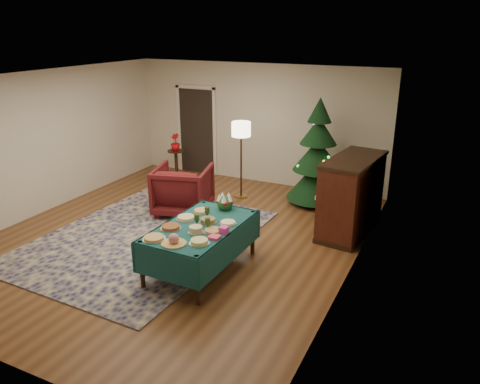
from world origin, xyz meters
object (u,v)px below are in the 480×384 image
at_px(side_table, 176,165).
at_px(potted_plant, 175,146).
at_px(floor_lamp, 241,134).
at_px(christmas_tree, 317,157).
at_px(buffet_table, 201,234).
at_px(armchair, 183,187).
at_px(gift_box, 224,230).
at_px(piano, 351,197).

relative_size(side_table, potted_plant, 1.73).
bearing_deg(floor_lamp, christmas_tree, 13.46).
bearing_deg(christmas_tree, potted_plant, 178.04).
xyz_separation_m(buffet_table, armchair, (-1.45, 1.80, -0.05)).
height_order(gift_box, piano, piano).
bearing_deg(piano, side_table, 164.16).
bearing_deg(gift_box, christmas_tree, 85.63).
bearing_deg(piano, gift_box, -117.42).
xyz_separation_m(side_table, potted_plant, (0.00, -0.00, 0.47)).
bearing_deg(gift_box, buffet_table, 168.98).
xyz_separation_m(armchair, christmas_tree, (2.15, 1.66, 0.45)).
relative_size(floor_lamp, potted_plant, 4.07).
relative_size(potted_plant, christmas_tree, 0.18).
distance_m(armchair, floor_lamp, 1.67).
height_order(armchair, christmas_tree, christmas_tree).
relative_size(gift_box, side_table, 0.17).
xyz_separation_m(floor_lamp, piano, (2.50, -0.78, -0.71)).
xyz_separation_m(side_table, christmas_tree, (3.47, -0.12, 0.64)).
xyz_separation_m(christmas_tree, piano, (0.97, -1.14, -0.31)).
distance_m(gift_box, christmas_tree, 3.55).
bearing_deg(piano, buffet_table, -125.89).
xyz_separation_m(gift_box, floor_lamp, (-1.25, 3.17, 0.61)).
distance_m(gift_box, piano, 2.70).
height_order(side_table, potted_plant, potted_plant).
bearing_deg(side_table, armchair, -53.38).
xyz_separation_m(floor_lamp, potted_plant, (-1.94, 0.48, -0.57)).
xyz_separation_m(buffet_table, gift_box, (0.43, -0.08, 0.19)).
height_order(buffet_table, floor_lamp, floor_lamp).
bearing_deg(floor_lamp, side_table, 166.03).
distance_m(armchair, christmas_tree, 2.75).
bearing_deg(piano, christmas_tree, 130.44).
height_order(armchair, piano, piano).
bearing_deg(side_table, gift_box, -48.82).
bearing_deg(gift_box, floor_lamp, 111.57).
bearing_deg(potted_plant, gift_box, -48.82).
distance_m(side_table, christmas_tree, 3.53).
bearing_deg(buffet_table, christmas_tree, 78.54).
xyz_separation_m(buffet_table, potted_plant, (-2.77, 3.57, 0.23)).
distance_m(buffet_table, gift_box, 0.48).
relative_size(armchair, christmas_tree, 0.48).
bearing_deg(piano, armchair, -170.66).
bearing_deg(armchair, potted_plant, -68.84).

